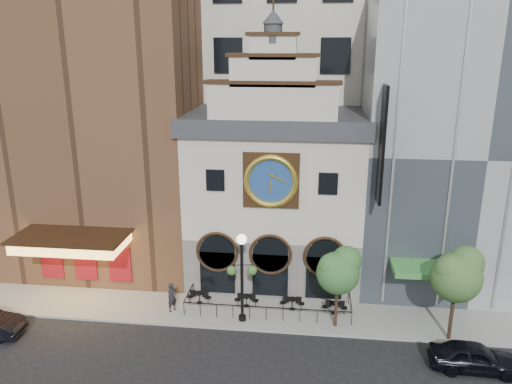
{
  "coord_description": "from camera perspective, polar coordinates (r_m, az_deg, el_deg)",
  "views": [
    {
      "loc": [
        2.56,
        -26.49,
        16.97
      ],
      "look_at": [
        -1.21,
        6.0,
        7.12
      ],
      "focal_mm": 35.0,
      "sensor_mm": 36.0,
      "label": 1
    }
  ],
  "objects": [
    {
      "name": "lamppost",
      "position": [
        30.8,
        -1.62,
        -8.69
      ],
      "size": [
        1.84,
        0.77,
        5.8
      ],
      "rotation": [
        0.0,
        0.0,
        0.14
      ],
      "color": "black",
      "rests_on": "sidewalk"
    },
    {
      "name": "cafe_railing",
      "position": [
        33.39,
        1.4,
        -12.6
      ],
      "size": [
        10.6,
        2.6,
        0.9
      ],
      "primitive_type": null,
      "color": "black",
      "rests_on": "sidewalk"
    },
    {
      "name": "bistro_0",
      "position": [
        34.32,
        -6.51,
        -11.81
      ],
      "size": [
        1.58,
        0.68,
        0.9
      ],
      "color": "black",
      "rests_on": "sidewalk"
    },
    {
      "name": "bistro_3",
      "position": [
        33.31,
        9.0,
        -12.86
      ],
      "size": [
        1.58,
        0.68,
        0.9
      ],
      "color": "black",
      "rests_on": "sidewalk"
    },
    {
      "name": "clock_building",
      "position": [
        35.91,
        2.25,
        0.12
      ],
      "size": [
        12.6,
        8.78,
        18.65
      ],
      "color": "#605E5B",
      "rests_on": "ground"
    },
    {
      "name": "theater_building",
      "position": [
        39.87,
        -16.66,
        9.79
      ],
      "size": [
        14.0,
        15.6,
        25.0
      ],
      "color": "brown",
      "rests_on": "ground"
    },
    {
      "name": "car_right",
      "position": [
        30.47,
        23.68,
        -16.89
      ],
      "size": [
        4.72,
        2.05,
        1.58
      ],
      "primitive_type": "imported",
      "rotation": [
        0.0,
        0.0,
        1.53
      ],
      "color": "black",
      "rests_on": "ground"
    },
    {
      "name": "pedestrian",
      "position": [
        33.44,
        -9.56,
        -11.78
      ],
      "size": [
        0.79,
        0.85,
        1.95
      ],
      "primitive_type": "imported",
      "rotation": [
        0.0,
        0.0,
        0.94
      ],
      "color": "black",
      "rests_on": "sidewalk"
    },
    {
      "name": "office_tower",
      "position": [
        46.66,
        3.68,
        20.46
      ],
      "size": [
        20.0,
        16.0,
        40.0
      ],
      "primitive_type": "cube",
      "color": "beige",
      "rests_on": "ground"
    },
    {
      "name": "retail_building",
      "position": [
        38.55,
        22.3,
        5.31
      ],
      "size": [
        14.0,
        14.4,
        20.0
      ],
      "color": "gray",
      "rests_on": "ground"
    },
    {
      "name": "bistro_1",
      "position": [
        33.75,
        -1.09,
        -12.22
      ],
      "size": [
        1.58,
        0.68,
        0.9
      ],
      "color": "black",
      "rests_on": "sidewalk"
    },
    {
      "name": "tree_right",
      "position": [
        30.9,
        22.04,
        -8.62
      ],
      "size": [
        2.99,
        2.88,
        5.75
      ],
      "color": "#382619",
      "rests_on": "sidewalk"
    },
    {
      "name": "ground",
      "position": [
        31.56,
        0.96,
        -15.76
      ],
      "size": [
        120.0,
        120.0,
        0.0
      ],
      "primitive_type": "plane",
      "color": "black",
      "rests_on": "ground"
    },
    {
      "name": "bistro_2",
      "position": [
        33.48,
        4.17,
        -12.53
      ],
      "size": [
        1.58,
        0.68,
        0.9
      ],
      "color": "black",
      "rests_on": "sidewalk"
    },
    {
      "name": "tree_left",
      "position": [
        30.53,
        9.44,
        -8.74
      ],
      "size": [
        2.68,
        2.59,
        5.17
      ],
      "color": "#382619",
      "rests_on": "sidewalk"
    },
    {
      "name": "sidewalk",
      "position": [
        33.65,
        1.39,
        -13.38
      ],
      "size": [
        44.0,
        5.0,
        0.15
      ],
      "primitive_type": "cube",
      "color": "gray",
      "rests_on": "ground"
    }
  ]
}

